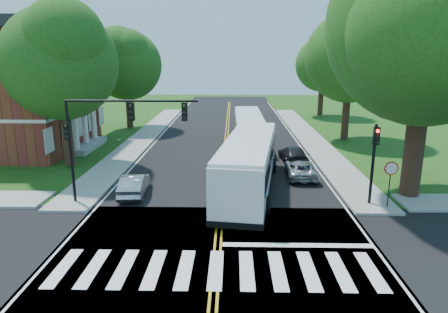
{
  "coord_description": "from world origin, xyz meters",
  "views": [
    {
      "loc": [
        0.63,
        -14.42,
        8.09
      ],
      "look_at": [
        0.13,
        7.9,
        2.4
      ],
      "focal_mm": 32.0,
      "sensor_mm": 36.0,
      "label": 1
    }
  ],
  "objects_px": {
    "bus_lead": "(249,163)",
    "suv": "(301,169)",
    "dark_sedan": "(293,154)",
    "bus_follow": "(248,128)",
    "hatchback": "(134,185)",
    "signal_ne": "(374,154)",
    "signal_nw": "(111,127)"
  },
  "relations": [
    {
      "from": "bus_lead",
      "to": "suv",
      "type": "relative_size",
      "value": 3.03
    },
    {
      "from": "bus_lead",
      "to": "dark_sedan",
      "type": "distance_m",
      "value": 7.72
    },
    {
      "from": "bus_follow",
      "to": "dark_sedan",
      "type": "xyz_separation_m",
      "value": [
        3.23,
        -6.54,
        -0.88
      ]
    },
    {
      "from": "hatchback",
      "to": "suv",
      "type": "relative_size",
      "value": 0.92
    },
    {
      "from": "bus_lead",
      "to": "hatchback",
      "type": "relative_size",
      "value": 3.3
    },
    {
      "from": "hatchback",
      "to": "dark_sedan",
      "type": "height_order",
      "value": "hatchback"
    },
    {
      "from": "bus_follow",
      "to": "hatchback",
      "type": "distance_m",
      "value": 16.05
    },
    {
      "from": "hatchback",
      "to": "suv",
      "type": "bearing_deg",
      "value": -164.07
    },
    {
      "from": "bus_lead",
      "to": "dark_sedan",
      "type": "xyz_separation_m",
      "value": [
        3.72,
        6.68,
        -1.08
      ]
    },
    {
      "from": "hatchback",
      "to": "dark_sedan",
      "type": "xyz_separation_m",
      "value": [
        10.51,
        7.75,
        -0.01
      ]
    },
    {
      "from": "signal_ne",
      "to": "bus_lead",
      "type": "height_order",
      "value": "signal_ne"
    },
    {
      "from": "signal_ne",
      "to": "bus_lead",
      "type": "distance_m",
      "value": 7.17
    },
    {
      "from": "signal_nw",
      "to": "bus_follow",
      "type": "xyz_separation_m",
      "value": [
        7.94,
        15.76,
        -2.86
      ]
    },
    {
      "from": "hatchback",
      "to": "dark_sedan",
      "type": "relative_size",
      "value": 0.89
    },
    {
      "from": "suv",
      "to": "dark_sedan",
      "type": "bearing_deg",
      "value": -88.54
    },
    {
      "from": "bus_follow",
      "to": "signal_nw",
      "type": "bearing_deg",
      "value": 62.73
    },
    {
      "from": "suv",
      "to": "signal_nw",
      "type": "bearing_deg",
      "value": 27.49
    },
    {
      "from": "suv",
      "to": "hatchback",
      "type": "bearing_deg",
      "value": 22.08
    },
    {
      "from": "bus_lead",
      "to": "suv",
      "type": "xyz_separation_m",
      "value": [
        3.67,
        2.71,
        -1.12
      ]
    },
    {
      "from": "dark_sedan",
      "to": "signal_ne",
      "type": "bearing_deg",
      "value": 103.91
    },
    {
      "from": "hatchback",
      "to": "signal_nw",
      "type": "bearing_deg",
      "value": 61.76
    },
    {
      "from": "bus_lead",
      "to": "dark_sedan",
      "type": "bearing_deg",
      "value": -111.1
    },
    {
      "from": "signal_ne",
      "to": "suv",
      "type": "xyz_separation_m",
      "value": [
        -2.93,
        5.24,
        -2.37
      ]
    },
    {
      "from": "hatchback",
      "to": "bus_follow",
      "type": "bearing_deg",
      "value": -120.91
    },
    {
      "from": "bus_follow",
      "to": "suv",
      "type": "relative_size",
      "value": 2.64
    },
    {
      "from": "signal_nw",
      "to": "dark_sedan",
      "type": "height_order",
      "value": "signal_nw"
    },
    {
      "from": "hatchback",
      "to": "suv",
      "type": "distance_m",
      "value": 11.12
    },
    {
      "from": "suv",
      "to": "bus_follow",
      "type": "bearing_deg",
      "value": -70.93
    },
    {
      "from": "signal_nw",
      "to": "signal_ne",
      "type": "xyz_separation_m",
      "value": [
        14.06,
        0.01,
        -1.41
      ]
    },
    {
      "from": "bus_follow",
      "to": "suv",
      "type": "distance_m",
      "value": 11.02
    },
    {
      "from": "signal_nw",
      "to": "hatchback",
      "type": "height_order",
      "value": "signal_nw"
    },
    {
      "from": "signal_nw",
      "to": "signal_ne",
      "type": "height_order",
      "value": "signal_nw"
    }
  ]
}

